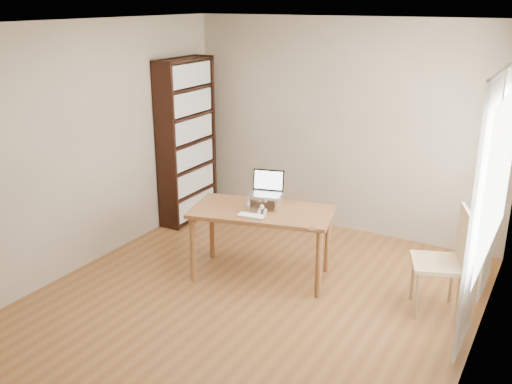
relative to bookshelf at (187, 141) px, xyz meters
name	(u,v)px	position (x,y,z in m)	size (l,w,h in m)	color
room	(253,175)	(1.86, -1.54, 0.25)	(4.04, 4.54, 2.64)	brown
bookshelf	(187,141)	(0.00, 0.00, 0.00)	(0.30, 0.90, 2.10)	black
curtains	(489,198)	(3.75, -0.75, 0.12)	(0.03, 1.90, 2.25)	white
desk	(261,218)	(1.65, -1.00, -0.40)	(1.55, 1.04, 0.75)	brown
laptop_stand	(265,200)	(1.65, -0.92, -0.22)	(0.32, 0.25, 0.13)	silver
laptop	(268,188)	(1.65, -0.86, -0.11)	(0.37, 0.35, 0.23)	silver
keyboard	(251,216)	(1.66, -1.22, -0.29)	(0.30, 0.16, 0.02)	silver
coaster	(312,229)	(2.32, -1.22, -0.30)	(0.09, 0.09, 0.01)	brown
cat	(266,200)	(1.64, -0.89, -0.23)	(0.25, 0.48, 0.15)	#4F443E
chair	(447,258)	(3.48, -0.81, -0.49)	(0.59, 0.58, 1.02)	#A17757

